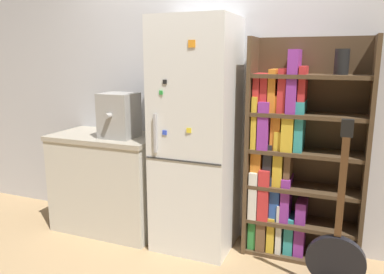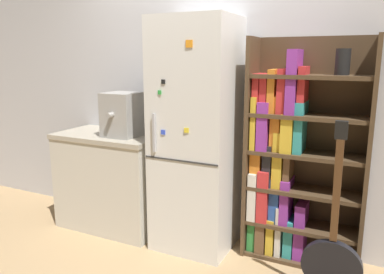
# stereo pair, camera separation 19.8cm
# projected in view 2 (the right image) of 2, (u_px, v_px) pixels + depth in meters

# --- Properties ---
(ground_plane) EXTENTS (16.00, 16.00, 0.00)m
(ground_plane) POSITION_uv_depth(u_px,v_px,m) (187.00, 252.00, 3.09)
(ground_plane) COLOR tan
(wall_back) EXTENTS (8.00, 0.05, 2.60)m
(wall_back) POSITION_uv_depth(u_px,v_px,m) (211.00, 90.00, 3.24)
(wall_back) COLOR silver
(wall_back) RESTS_ON ground_plane
(refrigerator) EXTENTS (0.63, 0.58, 1.89)m
(refrigerator) POSITION_uv_depth(u_px,v_px,m) (196.00, 137.00, 3.05)
(refrigerator) COLOR white
(refrigerator) RESTS_ON ground_plane
(bookshelf) EXTENTS (0.89, 0.31, 1.73)m
(bookshelf) POSITION_uv_depth(u_px,v_px,m) (291.00, 161.00, 2.89)
(bookshelf) COLOR #4C3823
(bookshelf) RESTS_ON ground_plane
(kitchen_counter) EXTENTS (0.99, 0.58, 0.89)m
(kitchen_counter) POSITION_uv_depth(u_px,v_px,m) (113.00, 180.00, 3.52)
(kitchen_counter) COLOR beige
(kitchen_counter) RESTS_ON ground_plane
(espresso_machine) EXTENTS (0.29, 0.33, 0.38)m
(espresso_machine) POSITION_uv_depth(u_px,v_px,m) (122.00, 115.00, 3.27)
(espresso_machine) COLOR #A5A39E
(espresso_machine) RESTS_ON kitchen_counter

